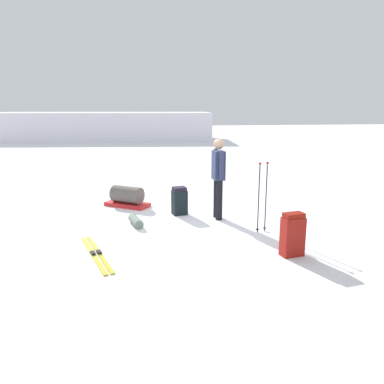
# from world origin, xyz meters

# --- Properties ---
(ground_plane) EXTENTS (80.00, 80.00, 0.00)m
(ground_plane) POSITION_xyz_m (0.00, 0.00, 0.00)
(ground_plane) COLOR white
(distant_snow_ridge) EXTENTS (15.55, 6.43, 1.93)m
(distant_snow_ridge) POSITION_xyz_m (-3.31, 20.92, 0.96)
(distant_snow_ridge) COLOR white
(distant_snow_ridge) RESTS_ON ground_plane
(skier_standing) EXTENTS (0.23, 0.57, 1.70)m
(skier_standing) POSITION_xyz_m (0.62, 0.45, 0.95)
(skier_standing) COLOR black
(skier_standing) RESTS_ON ground_plane
(ski_pair_near) EXTENTS (0.69, 1.71, 0.05)m
(ski_pair_near) POSITION_xyz_m (-1.77, -1.26, 0.01)
(ski_pair_near) COLOR gold
(ski_pair_near) RESTS_ON ground_plane
(backpack_large_dark) EXTENTS (0.35, 0.32, 0.62)m
(backpack_large_dark) POSITION_xyz_m (-0.15, 0.88, 0.30)
(backpack_large_dark) COLOR black
(backpack_large_dark) RESTS_ON ground_plane
(backpack_bright) EXTENTS (0.39, 0.27, 0.71)m
(backpack_bright) POSITION_xyz_m (1.36, -1.77, 0.35)
(backpack_bright) COLOR maroon
(backpack_bright) RESTS_ON ground_plane
(ski_poles_planted_near) EXTENTS (0.23, 0.12, 1.35)m
(ski_poles_planted_near) POSITION_xyz_m (1.26, -0.55, 0.75)
(ski_poles_planted_near) COLOR black
(ski_poles_planted_near) RESTS_ON ground_plane
(gear_sled) EXTENTS (1.13, 0.97, 0.49)m
(gear_sled) POSITION_xyz_m (-1.31, 1.76, 0.22)
(gear_sled) COLOR red
(gear_sled) RESTS_ON ground_plane
(sleeping_mat_rolled) EXTENTS (0.31, 0.58, 0.18)m
(sleeping_mat_rolled) POSITION_xyz_m (-1.12, 0.20, 0.09)
(sleeping_mat_rolled) COLOR slate
(sleeping_mat_rolled) RESTS_ON ground_plane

